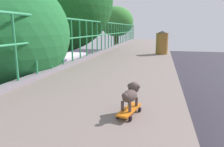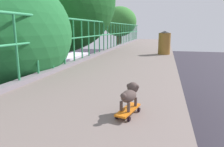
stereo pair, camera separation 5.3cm
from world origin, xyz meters
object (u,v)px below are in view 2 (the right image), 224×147
(city_bus, at_px, (61,70))
(litter_bin, at_px, (164,42))
(small_dog, at_px, (130,94))
(toy_skateboard, at_px, (128,110))
(car_yellow_cab_fifth, at_px, (49,117))

(city_bus, height_order, litter_bin, litter_bin)
(city_bus, relative_size, small_dog, 28.66)
(litter_bin, bearing_deg, toy_skateboard, -93.07)
(car_yellow_cab_fifth, distance_m, toy_skateboard, 11.99)
(car_yellow_cab_fifth, xyz_separation_m, small_dog, (6.64, -8.81, 4.80))
(litter_bin, bearing_deg, car_yellow_cab_fifth, 160.32)
(city_bus, xyz_separation_m, small_dog, (10.60, -18.23, 3.69))
(car_yellow_cab_fifth, relative_size, small_dog, 9.63)
(toy_skateboard, bearing_deg, car_yellow_cab_fifth, 126.81)
(car_yellow_cab_fifth, relative_size, city_bus, 0.34)
(small_dog, xyz_separation_m, litter_bin, (0.33, 6.31, 0.22))
(car_yellow_cab_fifth, distance_m, city_bus, 10.27)
(car_yellow_cab_fifth, xyz_separation_m, toy_skateboard, (6.63, -8.86, 4.61))
(car_yellow_cab_fifth, height_order, small_dog, small_dog)
(toy_skateboard, xyz_separation_m, litter_bin, (0.34, 6.37, 0.41))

